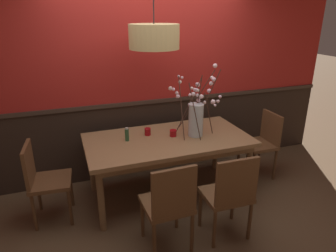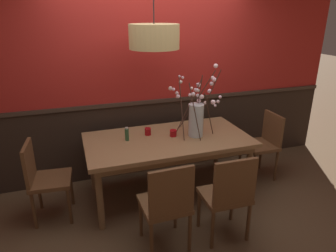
{
  "view_description": "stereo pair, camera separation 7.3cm",
  "coord_description": "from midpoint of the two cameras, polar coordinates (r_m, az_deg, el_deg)",
  "views": [
    {
      "loc": [
        -1.11,
        -3.09,
        2.16
      ],
      "look_at": [
        0.0,
        0.0,
        0.91
      ],
      "focal_mm": 32.56,
      "sensor_mm": 36.0,
      "label": 1
    },
    {
      "loc": [
        -1.04,
        -3.12,
        2.16
      ],
      "look_at": [
        0.0,
        0.0,
        0.91
      ],
      "focal_mm": 32.56,
      "sensor_mm": 36.0,
      "label": 2
    }
  ],
  "objects": [
    {
      "name": "chair_head_east_end",
      "position": [
        4.29,
        18.01,
        -2.79
      ],
      "size": [
        0.41,
        0.42,
        0.9
      ],
      "color": "brown",
      "rests_on": "ground"
    },
    {
      "name": "chair_head_west_end",
      "position": [
        3.52,
        -21.77,
        -8.78
      ],
      "size": [
        0.45,
        0.46,
        0.89
      ],
      "color": "brown",
      "rests_on": "ground"
    },
    {
      "name": "chair_far_side_right",
      "position": [
        4.57,
        0.55,
        -0.3
      ],
      "size": [
        0.47,
        0.44,
        0.9
      ],
      "color": "brown",
      "rests_on": "ground"
    },
    {
      "name": "dining_table",
      "position": [
        3.6,
        0.58,
        -3.46
      ],
      "size": [
        1.91,
        0.99,
        0.76
      ],
      "color": "#997047",
      "rests_on": "ground"
    },
    {
      "name": "pendant_lamp",
      "position": [
        3.32,
        -1.96,
        16.39
      ],
      "size": [
        0.53,
        0.53,
        1.13
      ],
      "color": "tan"
    },
    {
      "name": "chair_near_side_right",
      "position": [
        3.04,
        11.91,
        -12.24
      ],
      "size": [
        0.45,
        0.4,
        0.92
      ],
      "color": "brown",
      "rests_on": "ground"
    },
    {
      "name": "ground_plane",
      "position": [
        3.93,
        0.55,
        -12.5
      ],
      "size": [
        24.0,
        24.0,
        0.0
      ],
      "primitive_type": "plane",
      "color": "brown"
    },
    {
      "name": "vase_with_blossoms",
      "position": [
        3.59,
        5.93,
        1.75
      ],
      "size": [
        0.64,
        0.61,
        0.82
      ],
      "color": "silver",
      "rests_on": "dining_table"
    },
    {
      "name": "chair_near_side_left",
      "position": [
        2.85,
        0.56,
        -14.18
      ],
      "size": [
        0.44,
        0.44,
        0.93
      ],
      "color": "brown",
      "rests_on": "ground"
    },
    {
      "name": "candle_holder_nearer_center",
      "position": [
        3.6,
        1.55,
        -1.34
      ],
      "size": [
        0.08,
        0.08,
        0.08
      ],
      "color": "#9E0F14",
      "rests_on": "dining_table"
    },
    {
      "name": "candle_holder_nearer_edge",
      "position": [
        3.65,
        -3.22,
        -1.02
      ],
      "size": [
        0.08,
        0.08,
        0.09
      ],
      "color": "#9E0F14",
      "rests_on": "dining_table"
    },
    {
      "name": "chair_far_side_left",
      "position": [
        4.42,
        -6.57,
        -1.46
      ],
      "size": [
        0.47,
        0.42,
        0.87
      ],
      "color": "brown",
      "rests_on": "ground"
    },
    {
      "name": "back_wall",
      "position": [
        4.03,
        -2.75,
        10.62
      ],
      "size": [
        5.4,
        0.14,
        2.91
      ],
      "color": "#2D2119",
      "rests_on": "ground"
    },
    {
      "name": "condiment_bottle",
      "position": [
        3.5,
        -7.12,
        -1.53
      ],
      "size": [
        0.05,
        0.05,
        0.16
      ],
      "color": "#2D5633",
      "rests_on": "dining_table"
    }
  ]
}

